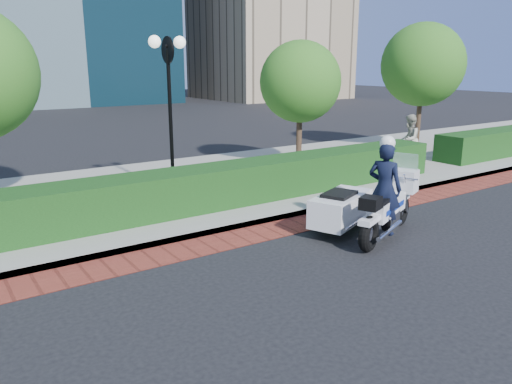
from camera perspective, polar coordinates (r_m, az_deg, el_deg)
ground at (r=9.27m, az=-1.10°, el=-8.80°), size 120.00×120.00×0.00m
brick_strip at (r=10.47m, az=-5.63°, el=-6.05°), size 60.00×1.00×0.01m
sidewalk at (r=14.39m, az=-14.33°, el=-0.43°), size 60.00×8.00×0.15m
hedge_main at (r=12.08m, az=-10.53°, el=-0.22°), size 18.00×1.20×1.00m
lamppost at (r=13.58m, az=-9.87°, el=11.30°), size 1.02×0.70×4.21m
tree_c at (r=17.62m, az=5.08°, el=12.43°), size 2.80×2.80×4.30m
tree_d at (r=22.31m, az=18.53°, el=13.62°), size 3.40×3.40×5.16m
police_motorcycle at (r=11.03m, az=12.61°, el=-1.09°), size 2.86×2.13×2.25m
pedestrian at (r=18.73m, az=17.08°, el=5.78°), size 1.07×1.00×1.77m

